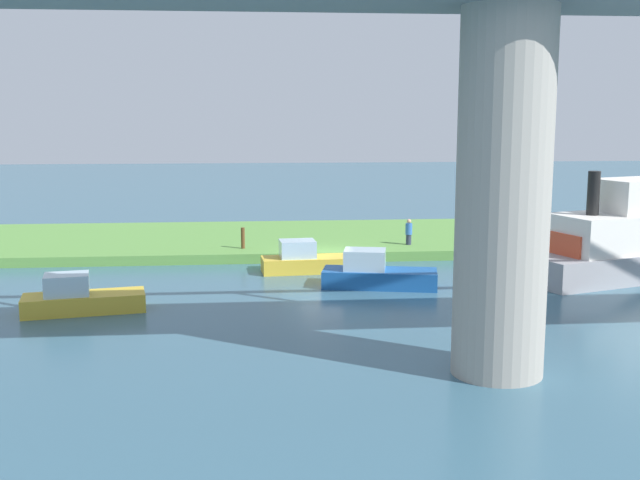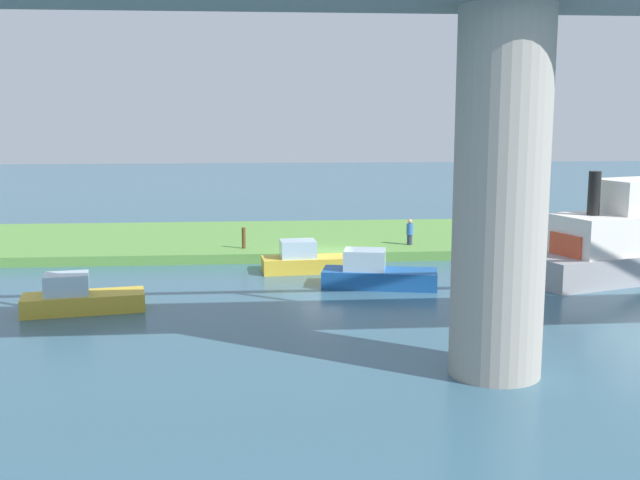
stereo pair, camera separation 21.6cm
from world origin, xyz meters
The scene contains 9 objects.
ground_plane centered at (0.00, 0.00, 0.00)m, with size 160.00×160.00×0.00m, color #386075.
grassy_bank centered at (0.00, -6.00, 0.25)m, with size 80.00×12.00×0.50m, color #5B9342.
bridge_pylon centered at (-3.33, 17.18, 5.19)m, with size 2.64×2.64×10.37m, color #9E998E.
person_on_bank centered at (-4.70, -2.14, 1.20)m, with size 0.42×0.42×1.39m.
mooring_post centered at (4.18, -1.74, 1.05)m, with size 0.20×0.20×1.10m, color brown.
skiff_small centered at (-13.52, 4.79, 1.84)m, with size 10.27×6.21×4.98m.
pontoon_yellow centered at (1.10, 2.16, 0.55)m, with size 4.72×1.99×1.54m.
motorboat_red centered at (-1.65, 5.69, 0.59)m, with size 5.19×2.73×1.65m.
riverboat_paddlewheel centered at (10.27, 8.95, 0.54)m, with size 4.73×2.39×1.50m.
Camera 1 is at (3.72, 38.19, 7.49)m, focal length 43.27 mm.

